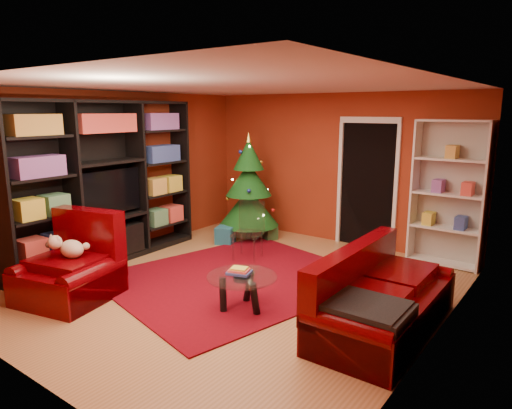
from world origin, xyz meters
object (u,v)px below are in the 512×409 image
Objects in this scene: gift_box_teal at (225,235)px; acrylic_chair at (248,234)px; christmas_tree at (249,187)px; dog at (72,249)px; rug at (236,278)px; media_unit at (106,183)px; armchair at (67,266)px; gift_box_red at (261,229)px; gift_box_green at (269,233)px; white_bookshelf at (449,194)px; sofa at (386,291)px; coffee_table at (242,292)px.

acrylic_chair is (0.86, -0.47, 0.27)m from gift_box_teal.
christmas_tree is 4.85× the size of dog.
acrylic_chair is at bearing 116.44° from rug.
rug is at bearing -44.82° from gift_box_teal.
media_unit is 1.70m from armchair.
gift_box_green is at bearing -23.70° from gift_box_red.
armchair is at bearing -89.65° from gift_box_teal.
christmas_tree is at bearing -160.73° from gift_box_green.
gift_box_green is at bearing 70.25° from dog.
white_bookshelf is 2.68m from sofa.
white_bookshelf is at bearing 37.59° from dog.
sofa reaches higher than gift_box_red.
dog is at bearing -90.72° from christmas_tree.
gift_box_red is at bearing 74.79° from dog.
white_bookshelf is 5.29m from dog.
acrylic_chair is (-1.07, 1.50, 0.20)m from coffee_table.
gift_box_teal is 2.99m from dog.
acrylic_chair is at bearing -28.63° from gift_box_teal.
gift_box_green is (0.37, 0.13, -0.83)m from christmas_tree.
media_unit is (-2.07, -0.54, 1.22)m from rug.
white_bookshelf reaches higher than sofa.
gift_box_teal reaches higher than gift_box_green.
christmas_tree is 8.43× the size of gift_box_green.
media_unit is 2.29m from acrylic_chair.
gift_box_green is at bearing 91.64° from acrylic_chair.
christmas_tree is at bearing 65.98° from media_unit.
coffee_table is at bearing -113.86° from white_bookshelf.
gift_box_green is at bearing 111.79° from rug.
gift_box_teal is 0.36× the size of acrylic_chair.
gift_box_green is 3.70m from dog.
sofa is at bearing -22.90° from gift_box_teal.
sofa is at bearing 18.33° from coffee_table.
christmas_tree is (-1.14, 1.79, 0.93)m from rug.
rug is at bearing 83.89° from sofa.
sofa is (3.27, -2.27, 0.33)m from gift_box_red.
media_unit is 10.67× the size of gift_box_teal.
gift_box_red is 3.84m from armchair.
coffee_table is (2.77, -0.19, -1.01)m from media_unit.
armchair is (0.85, -1.23, -0.79)m from media_unit.
coffee_table is at bearing -45.54° from gift_box_teal.
armchair is 3.77m from sofa.
gift_box_teal is at bearing -124.55° from gift_box_green.
rug is 2.94× the size of armchair.
white_bookshelf reaches higher than gift_box_teal.
gift_box_red is at bearing 77.02° from gift_box_teal.
gift_box_teal is 3.02m from armchair.
acrylic_chair is at bearing 125.56° from coffee_table.
sofa is 2.78m from acrylic_chair.
gift_box_teal is at bearing 77.87° from dog.
dog is (-0.13, -3.76, 0.53)m from gift_box_red.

